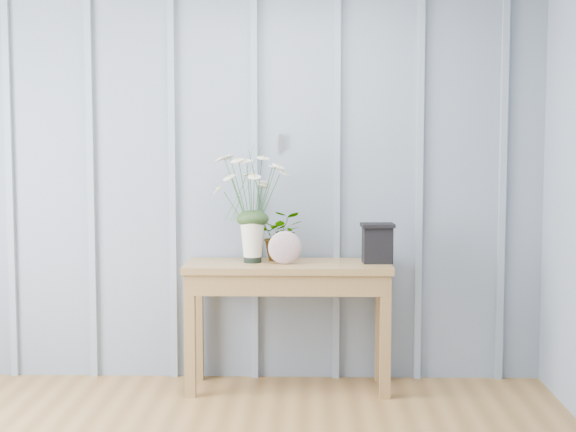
{
  "coord_description": "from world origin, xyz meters",
  "views": [
    {
      "loc": [
        0.59,
        -3.1,
        1.49
      ],
      "look_at": [
        0.46,
        1.94,
        1.03
      ],
      "focal_mm": 55.0,
      "sensor_mm": 36.0,
      "label": 1
    }
  ],
  "objects_px": {
    "felt_disc_vessel": "(285,248)",
    "carved_box": "(377,243)",
    "sideboard": "(288,282)",
    "daisy_vase": "(252,192)"
  },
  "relations": [
    {
      "from": "sideboard",
      "to": "felt_disc_vessel",
      "type": "height_order",
      "value": "felt_disc_vessel"
    },
    {
      "from": "felt_disc_vessel",
      "to": "carved_box",
      "type": "distance_m",
      "value": 0.54
    },
    {
      "from": "daisy_vase",
      "to": "carved_box",
      "type": "xyz_separation_m",
      "value": [
        0.73,
        -0.0,
        -0.3
      ]
    },
    {
      "from": "daisy_vase",
      "to": "felt_disc_vessel",
      "type": "height_order",
      "value": "daisy_vase"
    },
    {
      "from": "daisy_vase",
      "to": "carved_box",
      "type": "height_order",
      "value": "daisy_vase"
    },
    {
      "from": "felt_disc_vessel",
      "to": "carved_box",
      "type": "height_order",
      "value": "carved_box"
    },
    {
      "from": "sideboard",
      "to": "carved_box",
      "type": "xyz_separation_m",
      "value": [
        0.52,
        0.01,
        0.23
      ]
    },
    {
      "from": "carved_box",
      "to": "daisy_vase",
      "type": "bearing_deg",
      "value": 179.73
    },
    {
      "from": "sideboard",
      "to": "daisy_vase",
      "type": "relative_size",
      "value": 1.81
    },
    {
      "from": "felt_disc_vessel",
      "to": "carved_box",
      "type": "relative_size",
      "value": 0.83
    }
  ]
}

